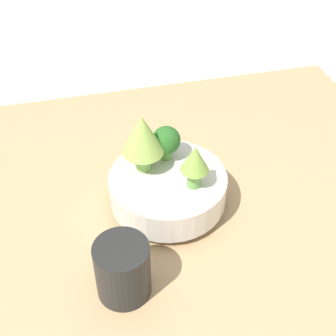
# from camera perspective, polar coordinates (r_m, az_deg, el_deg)

# --- Properties ---
(ground_plane) EXTENTS (6.00, 6.00, 0.00)m
(ground_plane) POSITION_cam_1_polar(r_m,az_deg,el_deg) (0.87, -1.02, -6.22)
(ground_plane) COLOR beige
(table) EXTENTS (1.05, 0.82, 0.03)m
(table) POSITION_cam_1_polar(r_m,az_deg,el_deg) (0.86, -1.04, -5.44)
(table) COLOR tan
(table) RESTS_ON ground_plane
(bowl) EXTENTS (0.21, 0.21, 0.07)m
(bowl) POSITION_cam_1_polar(r_m,az_deg,el_deg) (0.82, 0.00, -2.58)
(bowl) COLOR silver
(bowl) RESTS_ON table
(broccoli_floret_front) EXTENTS (0.05, 0.05, 0.07)m
(broccoli_floret_front) POSITION_cam_1_polar(r_m,az_deg,el_deg) (0.82, -0.22, 3.31)
(broccoli_floret_front) COLOR #6BA34C
(broccoli_floret_front) RESTS_ON bowl
(romanesco_piece_far) EXTENTS (0.05, 0.05, 0.08)m
(romanesco_piece_far) POSITION_cam_1_polar(r_m,az_deg,el_deg) (0.75, 3.29, 0.80)
(romanesco_piece_far) COLOR #6BA34C
(romanesco_piece_far) RESTS_ON bowl
(romanesco_piece_near) EXTENTS (0.07, 0.07, 0.11)m
(romanesco_piece_near) POSITION_cam_1_polar(r_m,az_deg,el_deg) (0.78, -3.12, 3.87)
(romanesco_piece_near) COLOR #7AB256
(romanesco_piece_near) RESTS_ON bowl
(cup) EXTENTS (0.08, 0.08, 0.10)m
(cup) POSITION_cam_1_polar(r_m,az_deg,el_deg) (0.70, -5.54, -12.22)
(cup) COLOR black
(cup) RESTS_ON table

